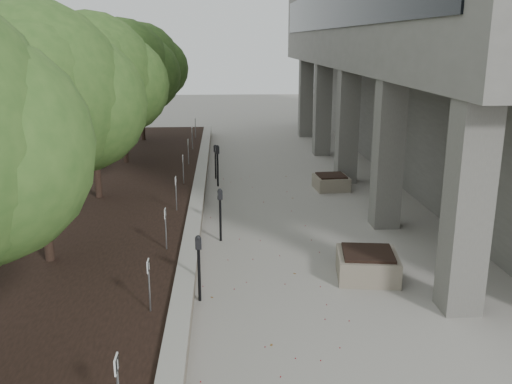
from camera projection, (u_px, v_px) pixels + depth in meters
name	position (u px, v px, depth m)	size (l,w,h in m)	color
ground	(287.00, 342.00, 9.49)	(90.00, 90.00, 0.00)	gray
retaining_wall	(199.00, 191.00, 17.99)	(0.39, 26.00, 0.50)	gray
planting_bed	(84.00, 195.00, 17.78)	(7.00, 26.00, 0.40)	black
crabapple_tree_2	(37.00, 135.00, 11.28)	(4.60, 4.00, 5.44)	#315520
crabapple_tree_3	(92.00, 107.00, 16.09)	(4.60, 4.00, 5.44)	#315520
crabapple_tree_4	(122.00, 91.00, 20.90)	(4.60, 4.00, 5.44)	#315520
crabapple_tree_5	(140.00, 82.00, 25.72)	(4.60, 4.00, 5.44)	#315520
parking_sign_2	(149.00, 286.00, 9.61)	(0.04, 0.22, 0.96)	black
parking_sign_3	(166.00, 229.00, 12.49)	(0.04, 0.22, 0.96)	black
parking_sign_4	(176.00, 194.00, 15.38)	(0.04, 0.22, 0.96)	black
parking_sign_5	(183.00, 169.00, 18.27)	(0.04, 0.22, 0.96)	black
parking_sign_6	(188.00, 152.00, 21.16)	(0.04, 0.22, 0.96)	black
parking_sign_7	(192.00, 138.00, 24.05)	(0.04, 0.22, 0.96)	black
parking_sign_8	(195.00, 128.00, 26.94)	(0.04, 0.22, 0.96)	black
parking_meter_2	(199.00, 268.00, 10.82)	(0.14, 0.10, 1.37)	black
parking_meter_3	(220.00, 215.00, 14.11)	(0.14, 0.10, 1.39)	black
parking_meter_4	(218.00, 166.00, 19.43)	(0.15, 0.10, 1.48)	black
parking_meter_5	(215.00, 162.00, 20.51)	(0.13, 0.09, 1.29)	black
planter_front	(367.00, 264.00, 12.02)	(1.28, 1.28, 0.60)	gray
planter_back	(331.00, 182.00, 19.18)	(1.10, 1.10, 0.51)	gray
berry_scatter	(261.00, 240.00, 14.30)	(3.30, 14.10, 0.02)	maroon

